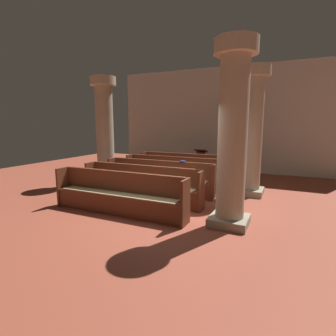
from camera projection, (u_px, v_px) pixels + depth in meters
ground_plane at (166, 209)px, 6.59m from camera, size 19.20×19.20×0.00m
back_wall at (225, 120)px, 11.64m from camera, size 10.00×0.16×4.50m
pew_row_0 at (184, 166)px, 9.95m from camera, size 3.46×0.46×0.98m
pew_row_1 at (173, 171)px, 9.01m from camera, size 3.46×0.46×0.98m
pew_row_2 at (159, 176)px, 8.08m from camera, size 3.46×0.47×0.98m
pew_row_3 at (141, 183)px, 7.14m from camera, size 3.46×0.46×0.98m
pew_row_4 at (118, 192)px, 6.21m from camera, size 3.46×0.46×0.98m
pillar_aisle_side at (252, 130)px, 7.70m from camera, size 0.89×0.89×3.70m
pillar_far_side at (105, 129)px, 9.44m from camera, size 0.89×0.89×3.70m
pillar_aisle_rear at (233, 133)px, 5.28m from camera, size 0.85×0.85×3.70m
lectern at (201, 164)px, 10.84m from camera, size 0.48×0.45×1.08m
hymn_book at (183, 161)px, 7.87m from camera, size 0.13×0.22×0.03m
kneeler_box_red at (227, 192)px, 7.81m from camera, size 0.43×0.31×0.22m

